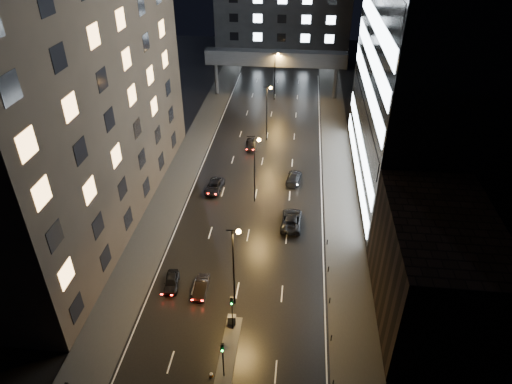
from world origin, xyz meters
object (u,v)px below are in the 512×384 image
Objects in this scene: car_away_b at (201,287)px; utility_cabinet at (232,320)px; car_away_a at (172,282)px; car_away_d at (251,145)px; car_toward_b at (294,177)px; car_toward_a at (291,220)px; car_away_c at (214,187)px.

car_away_b reaches higher than utility_cabinet.
car_away_a is 35.15m from car_away_d.
car_away_a is 27.42m from car_toward_b.
car_toward_b is (7.83, -10.59, 0.07)m from car_away_d.
car_toward_a reaches higher than car_away_d.
car_away_c is at bearing -113.04° from car_away_d.
car_away_a is at bearing 45.89° from car_toward_a.
utility_cabinet is at bearing -40.14° from car_away_a.
car_away_b is at bearing -15.44° from car_away_a.
car_away_b is 35.28m from car_away_d.
car_toward_a reaches higher than utility_cabinet.
utility_cabinet is (6.43, -25.15, 0.02)m from car_away_c.
utility_cabinet is (-5.32, -28.98, -0.01)m from car_toward_b.
car_away_d is at bearing 73.80° from car_away_a.
utility_cabinet is at bearing 74.07° from car_toward_a.
car_away_b is 0.79× the size of car_toward_b.
car_away_d reaches higher than utility_cabinet.
car_away_c is 13.97m from car_toward_a.
car_toward_a is 1.18× the size of car_toward_b.
car_away_b reaches higher than car_away_d.
car_away_a is 3.39× the size of utility_cabinet.
car_toward_b reaches higher than utility_cabinet.
car_toward_b is at bearing 68.54° from car_away_b.
car_toward_b reaches higher than car_away_d.
utility_cabinet is at bearing -70.27° from car_away_c.
car_away_c is 0.85× the size of car_toward_a.
car_away_d is at bearing 80.20° from car_away_c.
car_away_c is at bearing 25.75° from car_toward_b.
car_away_a is 0.76× the size of car_toward_b.
car_away_c reaches higher than car_away_b.
car_toward_b is (11.75, 3.83, 0.03)m from car_away_c.
car_away_d is 13.17m from car_toward_b.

